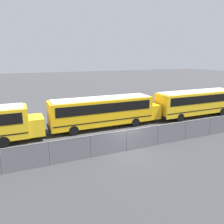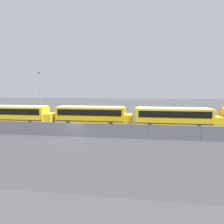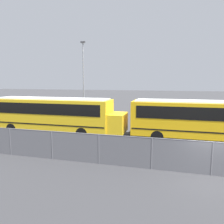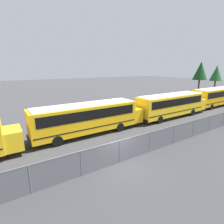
# 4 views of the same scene
# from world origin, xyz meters

# --- Properties ---
(ground_plane) EXTENTS (200.00, 200.00, 0.00)m
(ground_plane) POSITION_xyz_m (0.00, 0.00, 0.00)
(ground_plane) COLOR #38383A
(fence) EXTENTS (103.81, 0.07, 1.81)m
(fence) POSITION_xyz_m (0.00, -0.00, 0.92)
(fence) COLOR #9EA0A5
(fence) RESTS_ON ground_plane
(school_bus_2) EXTENTS (12.62, 2.62, 3.30)m
(school_bus_2) POSITION_xyz_m (-12.42, 6.06, 1.96)
(school_bus_2) COLOR yellow
(school_bus_2) RESTS_ON ground_plane
(school_bus_3) EXTENTS (12.62, 2.62, 3.30)m
(school_bus_3) POSITION_xyz_m (0.67, 6.54, 1.96)
(school_bus_3) COLOR yellow
(school_bus_3) RESTS_ON ground_plane
(light_pole) EXTENTS (0.60, 0.24, 9.80)m
(light_pole) POSITION_xyz_m (-13.13, 14.95, 5.30)
(light_pole) COLOR gray
(light_pole) RESTS_ON ground_plane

